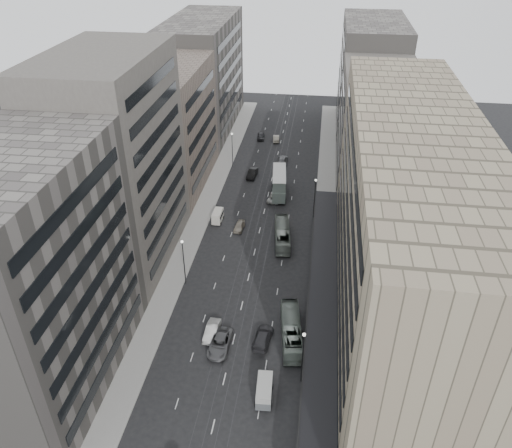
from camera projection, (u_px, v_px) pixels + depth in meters
The scene contains 28 objects.
ground at pixel (233, 344), 68.62m from camera, with size 220.00×220.00×0.00m, color black.
sidewalk_right at pixel (325, 211), 98.57m from camera, with size 4.00×125.00×0.15m, color gray.
sidewalk_left at pixel (207, 203), 101.31m from camera, with size 4.00×125.00×0.15m, color gray.
department_store at pixel (403, 234), 64.85m from camera, with size 19.20×60.00×30.00m.
building_right_mid at pixel (377, 129), 103.23m from camera, with size 15.00×28.00×24.00m, color #534E48.
building_right_far at pixel (370, 78), 127.25m from camera, with size 15.00×32.00×28.00m, color slate.
building_left_a at pixel (30, 283), 56.34m from camera, with size 15.00×28.00×30.00m, color slate.
building_left_b at pixel (116, 164), 77.85m from camera, with size 15.00×26.00×34.00m, color #534E48.
building_left_c at pixel (167, 127), 102.84m from camera, with size 15.00×28.00×25.00m, color #6E5F56.
building_left_d at pixel (203, 75), 129.64m from camera, with size 15.00×38.00×28.00m, color slate.
lamp_right_near at pixel (303, 352), 60.54m from camera, with size 0.44×0.44×8.32m.
lamp_right_far at pixel (315, 194), 94.00m from camera, with size 0.44×0.44×8.32m.
lamp_left_near at pixel (183, 257), 76.97m from camera, with size 0.44×0.44×8.32m.
lamp_left_far at pixel (232, 146), 112.94m from camera, with size 0.44×0.44×8.32m.
bus_near at pixel (291, 330), 68.79m from camera, with size 2.54×10.85×3.02m, color gray.
bus_far at pixel (282, 234), 89.05m from camera, with size 2.50×10.69×2.98m, color gray.
double_decker at pixel (279, 183), 102.86m from camera, with size 3.63×9.71×5.20m.
vw_microbus at pixel (264, 390), 60.48m from camera, with size 2.21×4.50×2.38m.
panel_van at pixel (218, 216), 94.81m from camera, with size 1.87×3.66×2.28m.
sedan_1 at pixel (212, 331), 69.76m from camera, with size 1.63×4.67×1.54m, color silver.
sedan_2 at pixel (220, 343), 67.69m from camera, with size 2.72×5.89×1.64m, color #535356.
sedan_3 at pixel (263, 337), 68.70m from camera, with size 2.21×5.43×1.58m, color #2B2B2E.
sedan_4 at pixel (239, 226), 92.84m from camera, with size 1.62×4.03×1.37m, color #A49A88.
sedan_5 at pixel (252, 173), 110.98m from camera, with size 1.76×5.06×1.67m, color black.
sedan_6 at pixel (275, 197), 102.20m from camera, with size 2.28×4.95×1.38m, color silver.
sedan_7 at pixel (282, 160), 116.92m from camera, with size 2.24×5.52×1.60m, color #59595B.
sedan_8 at pixel (261, 136), 129.30m from camera, with size 1.74×4.33×1.47m, color #28292B.
sedan_9 at pixel (276, 138), 128.14m from camera, with size 1.50×4.30×1.42m, color gray.
Camera 1 is at (9.83, -48.14, 50.79)m, focal length 35.00 mm.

